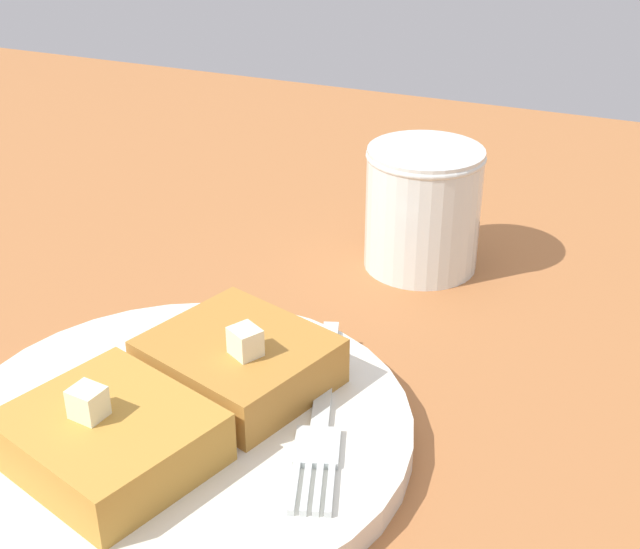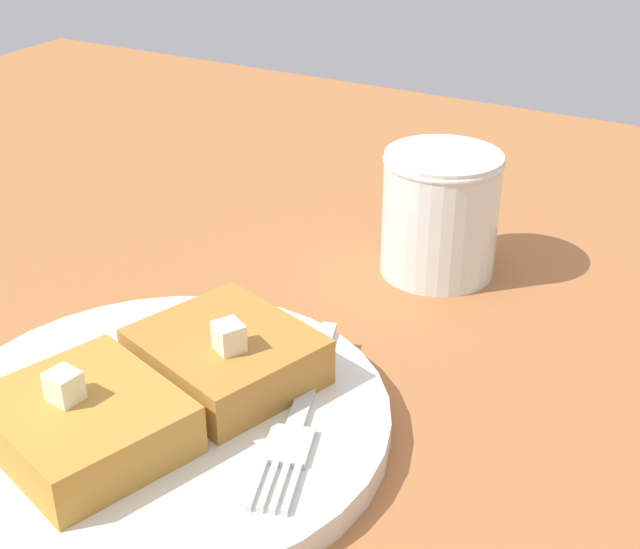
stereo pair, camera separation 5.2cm
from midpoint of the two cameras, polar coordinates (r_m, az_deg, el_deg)
The scene contains 8 objects.
table_surface at distance 48.66cm, azimuth -14.76°, elevation -12.02°, with size 127.92×127.92×2.69cm, color #A66537.
plate at distance 47.11cm, azimuth -12.08°, elevation -9.76°, with size 23.72×23.72×1.46cm.
toast_slice_left at distance 48.05cm, azimuth -8.36°, elevation -5.65°, with size 7.90×8.81×2.69cm, color #AE7630.
toast_slice_middle at distance 44.16cm, azimuth -16.69°, elevation -10.15°, with size 7.90×8.81×2.69cm, color #B88334.
butter_pat_primary at distance 45.77cm, azimuth -8.10°, elevation -4.37°, with size 1.50×1.35×1.50cm, color #F8EFC7.
butter_pat_secondary at distance 43.30cm, azimuth -18.35°, elevation -7.82°, with size 1.50×1.35×1.50cm, color #F5F1C6.
fork at distance 45.64cm, azimuth -3.30°, elevation -9.22°, with size 15.65×6.33×0.36cm.
syrup_jar at distance 61.75cm, azimuth 4.17°, elevation 3.80°, with size 8.10×8.10×8.66cm.
Camera 1 is at (29.63, 22.39, 32.04)cm, focal length 50.00 mm.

